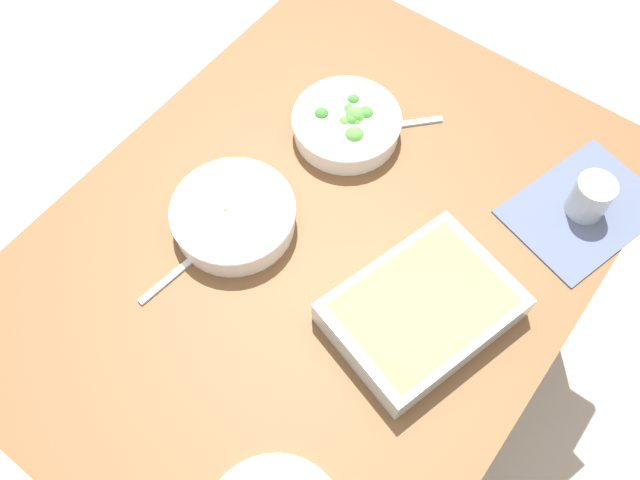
# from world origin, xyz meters

# --- Properties ---
(ground_plane) EXTENTS (6.00, 6.00, 0.00)m
(ground_plane) POSITION_xyz_m (0.00, 0.00, 0.00)
(ground_plane) COLOR #B2A899
(dining_table) EXTENTS (1.20, 0.90, 0.74)m
(dining_table) POSITION_xyz_m (0.00, 0.00, 0.65)
(dining_table) COLOR brown
(dining_table) RESTS_ON ground_plane
(placemat) EXTENTS (0.32, 0.27, 0.00)m
(placemat) POSITION_xyz_m (-0.35, 0.35, 0.74)
(placemat) COLOR #4C5670
(placemat) RESTS_ON dining_table
(stew_bowl) EXTENTS (0.23, 0.23, 0.06)m
(stew_bowl) POSITION_xyz_m (0.07, -0.15, 0.77)
(stew_bowl) COLOR white
(stew_bowl) RESTS_ON dining_table
(broccoli_bowl) EXTENTS (0.22, 0.22, 0.07)m
(broccoli_bowl) POSITION_xyz_m (-0.23, -0.11, 0.77)
(broccoli_bowl) COLOR white
(broccoli_bowl) RESTS_ON dining_table
(baking_dish) EXTENTS (0.35, 0.29, 0.06)m
(baking_dish) POSITION_xyz_m (0.02, 0.23, 0.77)
(baking_dish) COLOR silver
(baking_dish) RESTS_ON dining_table
(drink_cup) EXTENTS (0.07, 0.07, 0.08)m
(drink_cup) POSITION_xyz_m (-0.35, 0.35, 0.78)
(drink_cup) COLOR #B2BCC6
(drink_cup) RESTS_ON dining_table
(spoon_by_stew) EXTENTS (0.18, 0.04, 0.01)m
(spoon_by_stew) POSITION_xyz_m (0.18, -0.16, 0.74)
(spoon_by_stew) COLOR silver
(spoon_by_stew) RESTS_ON dining_table
(spoon_by_broccoli) EXTENTS (0.14, 0.13, 0.01)m
(spoon_by_broccoli) POSITION_xyz_m (-0.29, -0.05, 0.74)
(spoon_by_broccoli) COLOR silver
(spoon_by_broccoli) RESTS_ON dining_table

